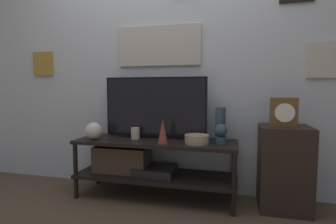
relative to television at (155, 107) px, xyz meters
The scene contains 12 objects.
ground_plane 0.90m from the television, 85.25° to the right, with size 12.00×12.00×0.00m, color #4C3D2D.
wall_back 0.56m from the television, 79.04° to the left, with size 6.40×0.08×2.70m.
media_console 0.51m from the television, 132.69° to the right, with size 1.45×0.45×0.53m.
television is the anchor object (origin of this frame).
vase_tall_ceramic 0.62m from the television, ahead, with size 0.09×0.09×0.30m.
vase_round_glass 0.60m from the television, 159.81° to the right, with size 0.16×0.16×0.16m.
vase_slim_bronze 0.32m from the television, 58.77° to the right, with size 0.09×0.09×0.21m.
vase_wide_bowl 0.51m from the television, 20.93° to the right, with size 0.21×0.21×0.08m.
candle_jar 0.31m from the television, 153.57° to the right, with size 0.08×0.08×0.11m.
decorative_bust 0.66m from the television, 11.88° to the right, with size 0.11×0.11×0.17m.
side_table 1.22m from the television, ahead, with size 0.39×0.37×0.69m.
mantel_clock 1.10m from the television, ahead, with size 0.20×0.11×0.23m.
Camera 1 is at (0.68, -1.97, 0.98)m, focal length 28.00 mm.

